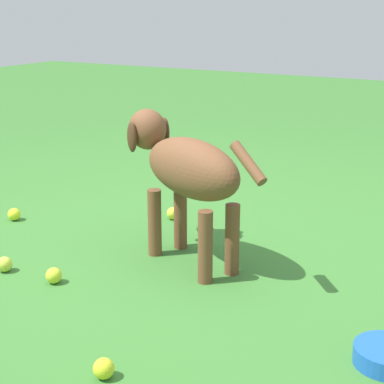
{
  "coord_description": "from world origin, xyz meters",
  "views": [
    {
      "loc": [
        -1.38,
        2.33,
        1.11
      ],
      "look_at": [
        -0.1,
        0.09,
        0.33
      ],
      "focal_mm": 59.62,
      "sensor_mm": 36.0,
      "label": 1
    }
  ],
  "objects_px": {
    "tennis_ball_1": "(14,214)",
    "tennis_ball_2": "(4,264)",
    "tennis_ball_3": "(173,213)",
    "tennis_ball_0": "(54,276)",
    "tennis_ball_4": "(104,368)",
    "dog": "(184,168)"
  },
  "relations": [
    {
      "from": "dog",
      "to": "tennis_ball_1",
      "type": "distance_m",
      "value": 1.11
    },
    {
      "from": "tennis_ball_1",
      "to": "tennis_ball_3",
      "type": "height_order",
      "value": "same"
    },
    {
      "from": "tennis_ball_1",
      "to": "tennis_ball_2",
      "type": "xyz_separation_m",
      "value": [
        -0.44,
        0.5,
        0.0
      ]
    },
    {
      "from": "dog",
      "to": "tennis_ball_1",
      "type": "bearing_deg",
      "value": 22.84
    },
    {
      "from": "tennis_ball_3",
      "to": "tennis_ball_4",
      "type": "xyz_separation_m",
      "value": [
        -0.58,
        1.36,
        0.0
      ]
    },
    {
      "from": "dog",
      "to": "tennis_ball_2",
      "type": "xyz_separation_m",
      "value": [
        0.6,
        0.49,
        -0.39
      ]
    },
    {
      "from": "tennis_ball_3",
      "to": "tennis_ball_4",
      "type": "height_order",
      "value": "same"
    },
    {
      "from": "dog",
      "to": "tennis_ball_4",
      "type": "bearing_deg",
      "value": 129.0
    },
    {
      "from": "tennis_ball_2",
      "to": "tennis_ball_4",
      "type": "distance_m",
      "value": 0.95
    },
    {
      "from": "tennis_ball_0",
      "to": "tennis_ball_2",
      "type": "distance_m",
      "value": 0.26
    },
    {
      "from": "tennis_ball_3",
      "to": "tennis_ball_0",
      "type": "bearing_deg",
      "value": 89.38
    },
    {
      "from": "tennis_ball_4",
      "to": "tennis_ball_0",
      "type": "bearing_deg",
      "value": -36.91
    },
    {
      "from": "tennis_ball_2",
      "to": "tennis_ball_4",
      "type": "bearing_deg",
      "value": 153.26
    },
    {
      "from": "tennis_ball_0",
      "to": "tennis_ball_3",
      "type": "height_order",
      "value": "same"
    },
    {
      "from": "dog",
      "to": "tennis_ball_1",
      "type": "relative_size",
      "value": 13.3
    },
    {
      "from": "tennis_ball_1",
      "to": "tennis_ball_2",
      "type": "height_order",
      "value": "same"
    },
    {
      "from": "tennis_ball_0",
      "to": "tennis_ball_1",
      "type": "relative_size",
      "value": 1.0
    },
    {
      "from": "tennis_ball_3",
      "to": "tennis_ball_4",
      "type": "relative_size",
      "value": 1.0
    },
    {
      "from": "tennis_ball_1",
      "to": "dog",
      "type": "bearing_deg",
      "value": 179.35
    },
    {
      "from": "tennis_ball_1",
      "to": "tennis_ball_2",
      "type": "bearing_deg",
      "value": 131.34
    },
    {
      "from": "tennis_ball_2",
      "to": "tennis_ball_4",
      "type": "xyz_separation_m",
      "value": [
        -0.85,
        0.43,
        0.0
      ]
    },
    {
      "from": "tennis_ball_2",
      "to": "tennis_ball_4",
      "type": "height_order",
      "value": "same"
    }
  ]
}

